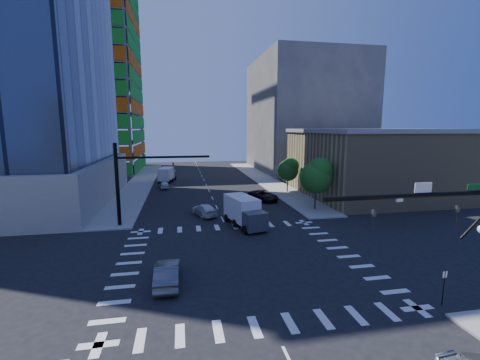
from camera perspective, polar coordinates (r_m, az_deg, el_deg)
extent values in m
plane|color=black|center=(27.13, 0.29, -13.98)|extent=(160.00, 160.00, 0.00)
cube|color=silver|center=(27.12, 0.29, -13.97)|extent=(20.00, 20.00, 0.01)
cube|color=gray|center=(67.58, 4.30, 0.13)|extent=(5.00, 60.00, 0.15)
cube|color=gray|center=(65.82, -17.24, -0.51)|extent=(5.00, 60.00, 0.15)
cube|color=green|center=(88.18, -17.97, 17.77)|extent=(0.12, 24.00, 49.00)
cube|color=#CC550C|center=(78.55, -28.83, 18.22)|extent=(24.00, 0.12, 49.00)
cube|color=tan|center=(55.47, 21.89, 2.64)|extent=(20.00, 22.00, 10.00)
cube|color=slate|center=(55.18, 22.23, 8.12)|extent=(20.50, 22.50, 0.60)
cube|color=#5B5551|center=(85.65, 11.37, 11.22)|extent=(24.00, 30.00, 28.00)
cylinder|color=black|center=(17.44, 29.70, -2.34)|extent=(10.00, 0.24, 0.24)
imported|color=black|center=(19.00, 34.07, -5.25)|extent=(0.16, 0.20, 1.00)
imported|color=black|center=(16.20, 22.57, -6.63)|extent=(0.16, 0.20, 1.00)
cube|color=white|center=(17.38, 29.79, -1.21)|extent=(0.90, 0.04, 0.50)
cube|color=#0B501C|center=(19.46, 36.54, -0.97)|extent=(1.10, 0.04, 0.28)
cylinder|color=black|center=(37.12, -20.98, -0.77)|extent=(0.40, 0.40, 9.00)
cylinder|color=black|center=(36.17, -13.42, 3.98)|extent=(10.00, 0.24, 0.24)
imported|color=black|center=(36.25, -11.77, 2.30)|extent=(0.16, 0.20, 1.00)
cylinder|color=#382316|center=(43.20, 13.20, -3.62)|extent=(0.20, 0.20, 2.27)
sphere|color=#134813|center=(42.63, 13.35, 0.43)|extent=(4.16, 4.16, 4.16)
sphere|color=#337828|center=(42.39, 14.06, 1.69)|extent=(3.25, 3.25, 3.25)
cylinder|color=#382316|center=(54.29, 8.40, -1.07)|extent=(0.20, 0.20, 1.92)
sphere|color=#134813|center=(53.89, 8.47, 1.67)|extent=(3.52, 3.52, 3.52)
sphere|color=#337828|center=(53.64, 9.00, 2.51)|extent=(2.75, 2.75, 2.75)
cylinder|color=black|center=(23.86, 32.45, -15.97)|extent=(0.06, 0.06, 2.20)
cube|color=silver|center=(23.51, 32.64, -13.97)|extent=(0.30, 0.03, 0.40)
imported|color=black|center=(48.08, 4.15, -2.76)|extent=(4.29, 5.90, 1.49)
imported|color=silver|center=(40.03, -6.40, -5.31)|extent=(3.45, 5.18, 1.39)
imported|color=#B8BCC1|center=(58.94, -13.34, -0.82)|extent=(2.01, 4.21, 1.39)
imported|color=#515157|center=(23.57, -12.80, -15.90)|extent=(1.68, 4.67, 1.53)
cube|color=silver|center=(35.07, 0.97, -5.34)|extent=(3.50, 5.37, 2.57)
cube|color=#44454C|center=(35.23, 0.97, -6.36)|extent=(2.64, 2.28, 1.88)
cube|color=silver|center=(66.31, -12.79, 1.19)|extent=(3.14, 4.92, 2.37)
cube|color=#44454C|center=(66.39, -12.78, 0.69)|extent=(2.41, 2.06, 1.73)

